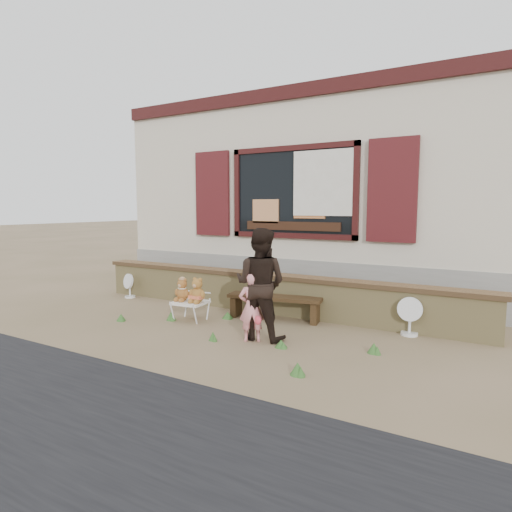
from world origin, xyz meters
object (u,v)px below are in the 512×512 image
Objects in this scene: teddy_bear_right at (198,290)px; child at (252,307)px; teddy_bear_left at (183,289)px; folding_chair at (190,303)px; bench at (274,302)px; adult at (260,284)px.

child reaches higher than teddy_bear_right.
teddy_bear_right is (0.28, 0.03, 0.01)m from teddy_bear_left.
folding_chair is at bearing 0.00° from teddy_bear_left.
child is at bearing -20.61° from teddy_bear_left.
teddy_bear_left is 0.40× the size of child.
adult reaches higher than bench.
adult is at bearing -14.67° from teddy_bear_left.
child is 0.61× the size of adult.
child reaches higher than bench.
bench is 1.67× the size of child.
child is (1.23, -0.44, -0.04)m from teddy_bear_right.
teddy_bear_right is 0.26× the size of adult.
bench reaches higher than folding_chair.
teddy_bear_right is 0.43× the size of child.
adult is (1.56, -0.26, 0.26)m from teddy_bear_left.
bench is 4.17× the size of teddy_bear_left.
bench is 2.91× the size of folding_chair.
child is (1.37, -0.43, 0.19)m from folding_chair.
teddy_bear_right reaches higher than bench.
folding_chair is 0.35× the size of adult.
adult reaches higher than teddy_bear_right.
teddy_bear_left is 0.93× the size of teddy_bear_right.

